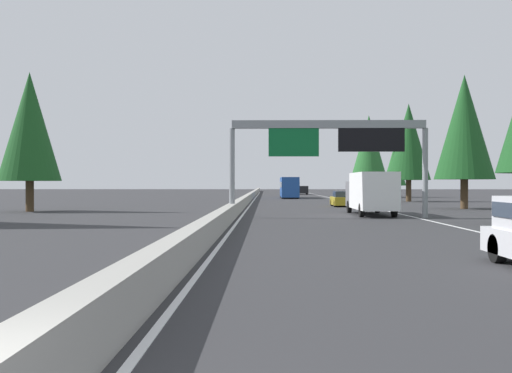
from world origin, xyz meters
TOP-DOWN VIEW (x-y plane):
  - ground_plane at (60.00, 0.00)m, footprint 320.00×320.00m
  - median_barrier at (80.00, 0.30)m, footprint 180.00×0.56m
  - shoulder_stripe_right at (70.00, -11.52)m, footprint 160.00×0.16m
  - shoulder_stripe_median at (70.00, -0.25)m, footprint 160.00×0.16m
  - sign_gantry_overhead at (34.04, -6.04)m, footprint 0.50×12.68m
  - box_truck_near_right at (37.57, -9.18)m, footprint 8.50×2.40m
  - sedan_far_center at (52.92, -9.11)m, footprint 4.40×1.80m
  - bus_far_right at (85.34, -5.32)m, footprint 11.50×2.55m
  - minivan_mid_center at (113.95, -9.08)m, footprint 5.00×1.95m
  - conifer_right_near at (47.72, -19.02)m, footprint 5.12×5.12m
  - conifer_right_mid at (68.55, -19.20)m, footprint 5.25×5.25m
  - conifer_right_far at (89.29, -17.94)m, footprint 5.67×5.67m
  - conifer_right_distant at (92.68, -22.67)m, footprint 3.71×3.71m
  - conifer_left_near at (42.18, 16.61)m, footprint 4.81×4.81m

SIDE VIEW (x-z plane):
  - ground_plane at x=60.00m, z-range 0.00..0.00m
  - shoulder_stripe_right at x=70.00m, z-range 0.00..0.01m
  - shoulder_stripe_median at x=70.00m, z-range 0.00..0.01m
  - median_barrier at x=80.00m, z-range 0.00..0.90m
  - sedan_far_center at x=52.92m, z-range -0.05..1.42m
  - minivan_mid_center at x=113.95m, z-range 0.11..1.80m
  - box_truck_near_right at x=37.57m, z-range 0.14..3.09m
  - bus_far_right at x=85.34m, z-range 0.17..3.27m
  - sign_gantry_overhead at x=34.04m, z-range 1.84..8.07m
  - conifer_right_distant at x=92.68m, z-range 0.90..9.34m
  - conifer_left_near at x=42.18m, z-range 1.18..12.10m
  - conifer_right_near at x=47.72m, z-range 1.25..12.88m
  - conifer_right_mid at x=68.55m, z-range 1.29..13.21m
  - conifer_right_far at x=89.29m, z-range 1.39..14.28m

